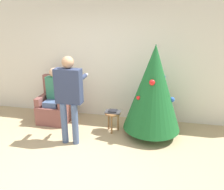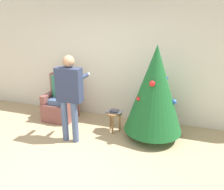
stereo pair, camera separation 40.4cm
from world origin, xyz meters
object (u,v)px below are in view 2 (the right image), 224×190
at_px(armchair, 61,104).
at_px(side_stool, 114,116).
at_px(person_standing, 69,91).
at_px(christmas_tree, 155,89).
at_px(person_seated, 59,91).

xyz_separation_m(armchair, side_stool, (1.40, -0.24, -0.01)).
distance_m(armchair, person_standing, 1.25).
distance_m(christmas_tree, armchair, 2.29).
relative_size(armchair, person_seated, 0.84).
bearing_deg(person_standing, christmas_tree, 21.56).
xyz_separation_m(christmas_tree, side_stool, (-0.79, -0.02, -0.65)).
bearing_deg(person_standing, person_seated, 132.41).
relative_size(christmas_tree, person_seated, 1.47).
bearing_deg(armchair, person_standing, -48.72).
bearing_deg(person_seated, person_standing, -47.59).
bearing_deg(side_stool, armchair, 170.16).
xyz_separation_m(armchair, person_standing, (0.71, -0.81, 0.64)).
distance_m(christmas_tree, side_stool, 1.02).
relative_size(armchair, side_stool, 2.41).
relative_size(armchair, person_standing, 0.64).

